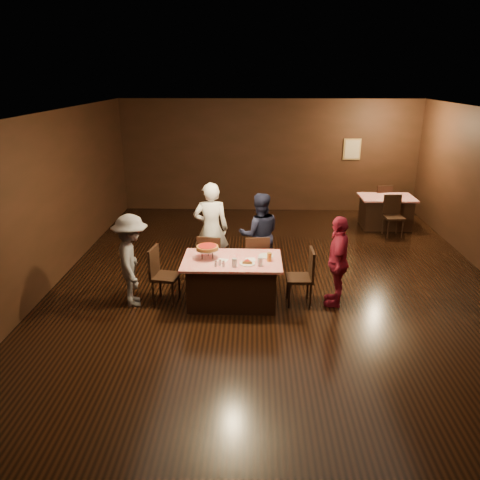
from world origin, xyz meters
name	(u,v)px	position (x,y,z in m)	size (l,w,h in m)	color
room	(279,168)	(0.00, 0.01, 2.14)	(10.00, 10.04, 3.02)	black
main_table	(232,281)	(-0.76, -0.68, 0.39)	(1.60, 1.00, 0.77)	red
back_table	(386,212)	(2.85, 3.52, 0.39)	(1.30, 0.90, 0.77)	#A70B18
chair_far_left	(212,259)	(-1.16, 0.07, 0.47)	(0.42, 0.42, 0.95)	black
chair_far_right	(256,259)	(-0.36, 0.07, 0.47)	(0.42, 0.42, 0.95)	black
chair_end_left	(166,275)	(-1.86, -0.68, 0.47)	(0.42, 0.42, 0.95)	black
chair_end_right	(299,277)	(0.34, -0.68, 0.47)	(0.42, 0.42, 0.95)	black
chair_back_near	(394,216)	(2.85, 2.82, 0.47)	(0.42, 0.42, 0.95)	black
chair_back_far	(380,202)	(2.85, 4.12, 0.47)	(0.42, 0.42, 0.95)	black
diner_white_jacket	(211,229)	(-1.20, 0.53, 0.88)	(0.65, 0.42, 1.77)	white
diner_navy_hoodie	(259,235)	(-0.30, 0.50, 0.79)	(0.77, 0.60, 1.59)	#171A32
diner_grey_knit	(132,261)	(-2.37, -0.77, 0.77)	(0.99, 0.57, 1.53)	slate
diner_red_shirt	(338,261)	(0.95, -0.66, 0.76)	(0.89, 0.37, 1.51)	maroon
pizza_stand	(207,248)	(-1.16, -0.63, 0.95)	(0.38, 0.38, 0.22)	black
plate_with_slice	(247,262)	(-0.51, -0.86, 0.80)	(0.25, 0.25, 0.06)	white
plate_empty	(266,256)	(-0.21, -0.53, 0.78)	(0.25, 0.25, 0.01)	white
glass_front_left	(234,263)	(-0.71, -0.98, 0.84)	(0.08, 0.08, 0.14)	silver
glass_front_right	(260,262)	(-0.31, -0.93, 0.84)	(0.08, 0.08, 0.14)	silver
glass_amber	(269,257)	(-0.16, -0.73, 0.84)	(0.08, 0.08, 0.14)	#BF7F26
condiments	(220,263)	(-0.94, -0.96, 0.82)	(0.17, 0.10, 0.09)	silver
napkin_center	(251,260)	(-0.46, -0.68, 0.77)	(0.16, 0.16, 0.01)	white
napkin_left	(223,260)	(-0.91, -0.73, 0.77)	(0.16, 0.16, 0.01)	white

